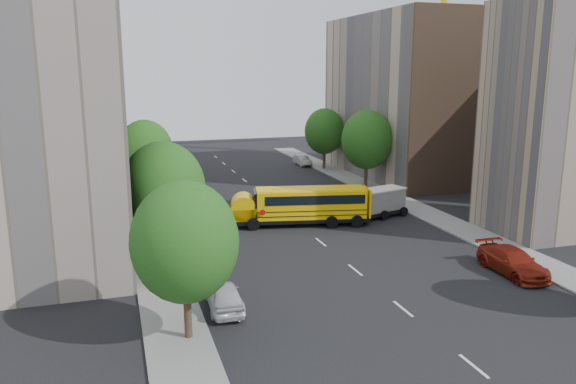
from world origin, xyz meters
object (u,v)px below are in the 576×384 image
street_tree_4 (367,140)px  parked_car_2 (163,177)px  street_tree_2 (145,151)px  parked_car_1 (177,215)px  street_tree_0 (185,242)px  street_tree_1 (164,190)px  parked_car_0 (224,296)px  parked_car_5 (302,160)px  street_tree_5 (324,131)px  parked_car_3 (513,262)px  school_bus (301,204)px  safari_truck (375,203)px

street_tree_4 → parked_car_2: 22.03m
street_tree_2 → parked_car_1: (1.76, -7.73, -4.12)m
street_tree_0 → street_tree_1: size_ratio=0.94×
parked_car_0 → parked_car_5: bearing=-111.7°
street_tree_2 → street_tree_5: bearing=28.6°
street_tree_1 → parked_car_5: 39.61m
street_tree_1 → parked_car_3: 21.55m
street_tree_4 → parked_car_0: 32.38m
street_tree_1 → street_tree_4: 28.43m
street_tree_1 → parked_car_2: (2.20, 26.63, -4.21)m
school_bus → parked_car_2: size_ratio=2.04×
safari_truck → parked_car_5: bearing=67.7°
safari_truck → street_tree_2: bearing=131.8°
street_tree_0 → parked_car_0: street_tree_0 is taller
street_tree_0 → street_tree_1: bearing=90.0°
street_tree_5 → parked_car_0: bearing=-118.0°
parked_car_3 → parked_car_1: bearing=137.3°
parked_car_2 → parked_car_5: parked_car_2 is taller
street_tree_1 → street_tree_5: bearing=53.7°
street_tree_5 → safari_truck: street_tree_5 is taller
parked_car_0 → parked_car_5: (18.23, 40.91, -0.08)m
street_tree_2 → street_tree_4: bearing=0.0°
street_tree_0 → parked_car_3: bearing=7.5°
parked_car_1 → parked_car_2: 16.37m
street_tree_1 → parked_car_2: 27.05m
street_tree_1 → parked_car_0: bearing=-73.1°
street_tree_5 → street_tree_2: bearing=-151.4°
street_tree_1 → street_tree_2: size_ratio=1.03×
street_tree_4 → safari_truck: street_tree_4 is taller
street_tree_0 → street_tree_4: size_ratio=0.91×
safari_truck → parked_car_2: bearing=111.9°
street_tree_5 → parked_car_3: 37.66m
school_bus → street_tree_5: bearing=76.2°
parked_car_1 → parked_car_5: 29.93m
street_tree_0 → parked_car_1: bearing=85.0°
parked_car_0 → parked_car_1: size_ratio=0.99×
safari_truck → parked_car_1: size_ratio=1.39×
street_tree_0 → safari_truck: (17.71, 17.02, -3.37)m
street_tree_4 → parked_car_3: (-2.20, -25.39, -4.31)m
street_tree_1 → street_tree_2: (0.00, 18.00, -0.12)m
street_tree_5 → street_tree_4: bearing=-90.0°
street_tree_2 → parked_car_3: (19.80, -25.39, -4.06)m
safari_truck → parked_car_1: 16.29m
parked_car_3 → street_tree_2: bearing=129.7°
street_tree_1 → safari_truck: size_ratio=1.33×
parked_car_5 → safari_truck: bearing=-97.0°
safari_truck → school_bus: bearing=165.0°
street_tree_2 → street_tree_4: size_ratio=0.95×
street_tree_5 → parked_car_2: 20.47m
street_tree_4 → safari_truck: size_ratio=1.36×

